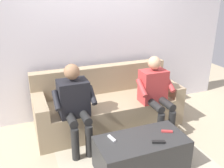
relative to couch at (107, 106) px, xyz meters
name	(u,v)px	position (x,y,z in m)	size (l,w,h in m)	color
ground_plane	(126,149)	(0.00, 0.74, -0.30)	(8.00, 8.00, 0.00)	tan
back_wall	(95,35)	(0.00, -0.52, 1.03)	(4.89, 0.06, 2.66)	silver
couch	(107,106)	(0.00, 0.00, 0.00)	(2.21, 0.84, 0.88)	#9E896B
coffee_table	(141,154)	(0.00, 1.16, -0.10)	(1.06, 0.54, 0.41)	#2D2D2D
person_left_seated	(155,91)	(-0.60, 0.42, 0.33)	(0.53, 0.59, 1.14)	#B23838
person_right_seated	(75,102)	(0.60, 0.38, 0.35)	(0.54, 0.58, 1.15)	black
remote_red	(167,131)	(-0.35, 1.13, 0.12)	(0.13, 0.04, 0.02)	#B73333
remote_white	(112,138)	(0.33, 1.03, 0.12)	(0.14, 0.03, 0.02)	white
remote_black	(158,142)	(-0.14, 1.29, 0.12)	(0.14, 0.04, 0.03)	black
floor_rug	(136,161)	(0.00, 1.03, -0.30)	(1.85, 1.76, 0.01)	#B7AD93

